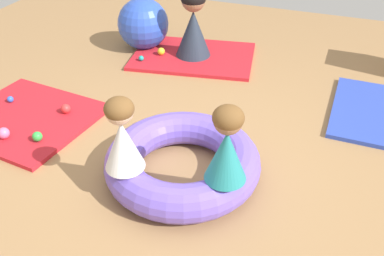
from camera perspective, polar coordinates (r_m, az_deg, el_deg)
name	(u,v)px	position (r m, az deg, el deg)	size (l,w,h in m)	color
ground_plane	(184,165)	(3.40, -1.03, -5.02)	(8.00, 8.00, 0.00)	#9E7549
gym_mat_center_rear	(26,118)	(4.20, -21.35, 1.22)	(1.19, 1.07, 0.04)	red
gym_mat_far_left	(193,56)	(5.10, 0.16, 9.59)	(1.39, 0.97, 0.04)	red
inflatable_cushion	(183,161)	(3.22, -1.27, -4.49)	(1.18, 1.18, 0.27)	#7056D1
child_in_white	(122,135)	(2.84, -9.36, -0.92)	(0.39, 0.39, 0.54)	white
child_in_teal	(227,145)	(2.71, 4.68, -2.29)	(0.30, 0.30, 0.56)	teal
adult_seated	(193,23)	(4.94, 0.17, 13.85)	(0.52, 0.52, 0.79)	#232D3D
play_ball_yellow	(161,51)	(5.08, -4.16, 10.21)	(0.09, 0.09, 0.09)	yellow
play_ball_pink	(4,133)	(3.94, -23.92, -0.63)	(0.10, 0.10, 0.10)	pink
play_ball_blue	(10,99)	(4.47, -23.17, 3.56)	(0.06, 0.06, 0.06)	blue
play_ball_teal	(141,58)	(4.96, -6.83, 9.27)	(0.06, 0.06, 0.06)	teal
play_ball_red	(66,109)	(4.10, -16.56, 2.49)	(0.09, 0.09, 0.09)	red
play_ball_green_second	(37,136)	(3.80, -20.02, -1.08)	(0.08, 0.08, 0.08)	green
exercise_ball_large	(143,24)	(5.29, -6.56, 13.69)	(0.61, 0.61, 0.61)	blue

